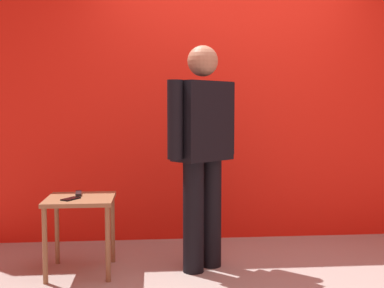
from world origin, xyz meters
name	(u,v)px	position (x,y,z in m)	size (l,w,h in m)	color
back_wall_red	(229,102)	(0.00, 1.44, 1.31)	(5.61, 0.12, 2.62)	red
standing_person	(203,145)	(-0.35, 0.53, 0.96)	(0.60, 0.51, 1.72)	black
side_table	(81,210)	(-1.28, 0.52, 0.48)	(0.50, 0.50, 0.58)	olive
cell_phone	(71,199)	(-1.34, 0.44, 0.58)	(0.07, 0.14, 0.01)	black
tv_remote	(79,193)	(-1.31, 0.64, 0.59)	(0.04, 0.17, 0.02)	black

